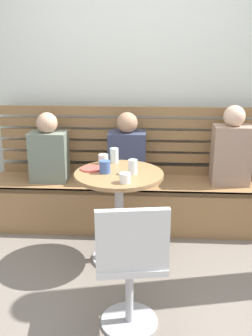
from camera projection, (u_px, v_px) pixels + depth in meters
ground at (127, 304)px, 2.60m from camera, size 8.00×8.00×0.00m
back_wall at (137, 68)px, 3.71m from camera, size 5.20×0.10×2.90m
booth_bench at (134, 203)px, 3.67m from camera, size 2.70×0.52×0.44m
booth_backrest at (136, 141)px, 3.73m from camera, size 2.65×0.04×0.67m
cafe_table at (119, 200)px, 2.99m from camera, size 0.68×0.68×0.74m
white_chair at (130, 263)px, 2.23m from camera, size 0.45×0.45×0.85m
person_adult at (231, 150)px, 3.47m from camera, size 0.34×0.22×0.72m
person_child_left at (49, 151)px, 3.56m from camera, size 0.34×0.22×0.64m
person_child_middle at (127, 152)px, 3.54m from camera, size 0.34×0.22×0.65m
cup_water_clear at (133, 167)px, 2.88m from camera, size 0.07×0.07×0.11m
cup_mug_blue at (105, 167)px, 2.91m from camera, size 0.08×0.08×0.09m
cup_ceramic_white at (125, 178)px, 2.70m from camera, size 0.08×0.08×0.07m
cup_glass_short at (103, 159)px, 3.12m from camera, size 0.08×0.08×0.08m
cup_glass_tall at (114, 155)px, 3.16m from camera, size 0.07×0.07×0.12m
plate_small at (91, 169)px, 3.00m from camera, size 0.17×0.17×0.01m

